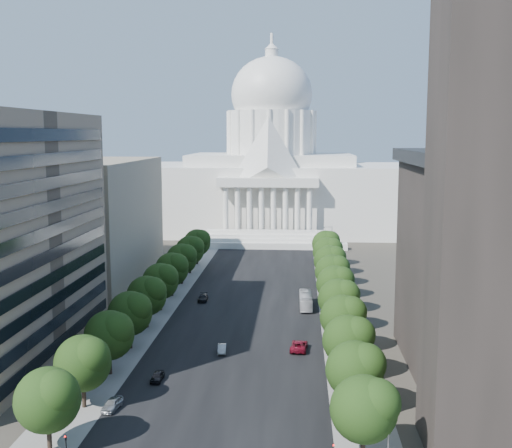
% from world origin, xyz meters
% --- Properties ---
extents(road_asphalt, '(30.00, 260.00, 0.01)m').
position_xyz_m(road_asphalt, '(0.00, 90.00, 0.00)').
color(road_asphalt, black).
rests_on(road_asphalt, ground).
extents(sidewalk_left, '(8.00, 260.00, 0.02)m').
position_xyz_m(sidewalk_left, '(-19.00, 90.00, 0.00)').
color(sidewalk_left, gray).
rests_on(sidewalk_left, ground).
extents(sidewalk_right, '(8.00, 260.00, 0.02)m').
position_xyz_m(sidewalk_right, '(19.00, 90.00, 0.00)').
color(sidewalk_right, gray).
rests_on(sidewalk_right, ground).
extents(capitol, '(120.00, 56.00, 73.00)m').
position_xyz_m(capitol, '(0.00, 184.89, 20.01)').
color(capitol, white).
rests_on(capitol, ground).
extents(office_block_left_far, '(38.00, 52.00, 30.00)m').
position_xyz_m(office_block_left_far, '(-48.00, 100.00, 15.00)').
color(office_block_left_far, gray).
rests_on(office_block_left_far, ground).
extents(tree_l_a, '(7.79, 7.60, 9.97)m').
position_xyz_m(tree_l_a, '(-17.66, 11.81, 6.45)').
color(tree_l_a, '#33261C').
rests_on(tree_l_a, ground).
extents(tree_l_b, '(7.79, 7.60, 9.97)m').
position_xyz_m(tree_l_b, '(-17.66, 23.81, 6.45)').
color(tree_l_b, '#33261C').
rests_on(tree_l_b, ground).
extents(tree_l_c, '(7.79, 7.60, 9.97)m').
position_xyz_m(tree_l_c, '(-17.66, 35.81, 6.45)').
color(tree_l_c, '#33261C').
rests_on(tree_l_c, ground).
extents(tree_l_d, '(7.79, 7.60, 9.97)m').
position_xyz_m(tree_l_d, '(-17.66, 47.81, 6.45)').
color(tree_l_d, '#33261C').
rests_on(tree_l_d, ground).
extents(tree_l_e, '(7.79, 7.60, 9.97)m').
position_xyz_m(tree_l_e, '(-17.66, 59.81, 6.45)').
color(tree_l_e, '#33261C').
rests_on(tree_l_e, ground).
extents(tree_l_f, '(7.79, 7.60, 9.97)m').
position_xyz_m(tree_l_f, '(-17.66, 71.81, 6.45)').
color(tree_l_f, '#33261C').
rests_on(tree_l_f, ground).
extents(tree_l_g, '(7.79, 7.60, 9.97)m').
position_xyz_m(tree_l_g, '(-17.66, 83.81, 6.45)').
color(tree_l_g, '#33261C').
rests_on(tree_l_g, ground).
extents(tree_l_h, '(7.79, 7.60, 9.97)m').
position_xyz_m(tree_l_h, '(-17.66, 95.81, 6.45)').
color(tree_l_h, '#33261C').
rests_on(tree_l_h, ground).
extents(tree_l_i, '(7.79, 7.60, 9.97)m').
position_xyz_m(tree_l_i, '(-17.66, 107.81, 6.45)').
color(tree_l_i, '#33261C').
rests_on(tree_l_i, ground).
extents(tree_l_j, '(7.79, 7.60, 9.97)m').
position_xyz_m(tree_l_j, '(-17.66, 119.81, 6.45)').
color(tree_l_j, '#33261C').
rests_on(tree_l_j, ground).
extents(tree_r_a, '(7.79, 7.60, 9.97)m').
position_xyz_m(tree_r_a, '(18.34, 11.81, 6.45)').
color(tree_r_a, '#33261C').
rests_on(tree_r_a, ground).
extents(tree_r_b, '(7.79, 7.60, 9.97)m').
position_xyz_m(tree_r_b, '(18.34, 23.81, 6.45)').
color(tree_r_b, '#33261C').
rests_on(tree_r_b, ground).
extents(tree_r_c, '(7.79, 7.60, 9.97)m').
position_xyz_m(tree_r_c, '(18.34, 35.81, 6.45)').
color(tree_r_c, '#33261C').
rests_on(tree_r_c, ground).
extents(tree_r_d, '(7.79, 7.60, 9.97)m').
position_xyz_m(tree_r_d, '(18.34, 47.81, 6.45)').
color(tree_r_d, '#33261C').
rests_on(tree_r_d, ground).
extents(tree_r_e, '(7.79, 7.60, 9.97)m').
position_xyz_m(tree_r_e, '(18.34, 59.81, 6.45)').
color(tree_r_e, '#33261C').
rests_on(tree_r_e, ground).
extents(tree_r_f, '(7.79, 7.60, 9.97)m').
position_xyz_m(tree_r_f, '(18.34, 71.81, 6.45)').
color(tree_r_f, '#33261C').
rests_on(tree_r_f, ground).
extents(tree_r_g, '(7.79, 7.60, 9.97)m').
position_xyz_m(tree_r_g, '(18.34, 83.81, 6.45)').
color(tree_r_g, '#33261C').
rests_on(tree_r_g, ground).
extents(tree_r_h, '(7.79, 7.60, 9.97)m').
position_xyz_m(tree_r_h, '(18.34, 95.81, 6.45)').
color(tree_r_h, '#33261C').
rests_on(tree_r_h, ground).
extents(tree_r_i, '(7.79, 7.60, 9.97)m').
position_xyz_m(tree_r_i, '(18.34, 107.81, 6.45)').
color(tree_r_i, '#33261C').
rests_on(tree_r_i, ground).
extents(tree_r_j, '(7.79, 7.60, 9.97)m').
position_xyz_m(tree_r_j, '(18.34, 119.81, 6.45)').
color(tree_r_j, '#33261C').
rests_on(tree_r_j, ground).
extents(traffic_signal_left, '(0.18, 0.49, 4.30)m').
position_xyz_m(traffic_signal_left, '(-14.50, 7.99, 3.09)').
color(traffic_signal_left, black).
rests_on(traffic_signal_left, ground).
extents(streetlight_a, '(2.61, 0.44, 9.00)m').
position_xyz_m(streetlight_a, '(19.90, 10.00, 5.82)').
color(streetlight_a, gray).
rests_on(streetlight_a, ground).
extents(streetlight_b, '(2.61, 0.44, 9.00)m').
position_xyz_m(streetlight_b, '(19.90, 35.00, 5.82)').
color(streetlight_b, gray).
rests_on(streetlight_b, ground).
extents(streetlight_c, '(2.61, 0.44, 9.00)m').
position_xyz_m(streetlight_c, '(19.90, 60.00, 5.82)').
color(streetlight_c, gray).
rests_on(streetlight_c, ground).
extents(streetlight_d, '(2.61, 0.44, 9.00)m').
position_xyz_m(streetlight_d, '(19.90, 85.00, 5.82)').
color(streetlight_d, gray).
rests_on(streetlight_d, ground).
extents(streetlight_e, '(2.61, 0.44, 9.00)m').
position_xyz_m(streetlight_e, '(19.90, 110.00, 5.82)').
color(streetlight_e, gray).
rests_on(streetlight_e, ground).
extents(streetlight_f, '(2.61, 0.44, 9.00)m').
position_xyz_m(streetlight_f, '(19.90, 135.00, 5.82)').
color(streetlight_f, gray).
rests_on(streetlight_f, ground).
extents(car_dark_a, '(1.66, 3.96, 1.34)m').
position_xyz_m(car_dark_a, '(-10.20, 33.72, 0.67)').
color(car_dark_a, black).
rests_on(car_dark_a, ground).
extents(car_silver, '(1.71, 4.07, 1.31)m').
position_xyz_m(car_silver, '(-2.10, 46.85, 0.65)').
color(car_silver, '#979A9E').
rests_on(car_silver, ground).
extents(car_red, '(3.19, 6.02, 1.61)m').
position_xyz_m(car_red, '(10.79, 48.86, 0.81)').
color(car_red, maroon).
rests_on(car_red, ground).
extents(car_dark_b, '(2.16, 4.88, 1.39)m').
position_xyz_m(car_dark_b, '(-10.33, 79.83, 0.70)').
color(car_dark_b, black).
rests_on(car_dark_b, ground).
extents(car_parked, '(2.32, 4.56, 1.49)m').
position_xyz_m(car_parked, '(-14.00, 23.48, 0.74)').
color(car_parked, '#9B9EA2').
rests_on(car_parked, ground).
extents(city_bus, '(2.72, 10.84, 3.01)m').
position_xyz_m(city_bus, '(12.19, 76.23, 1.50)').
color(city_bus, silver).
rests_on(city_bus, ground).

